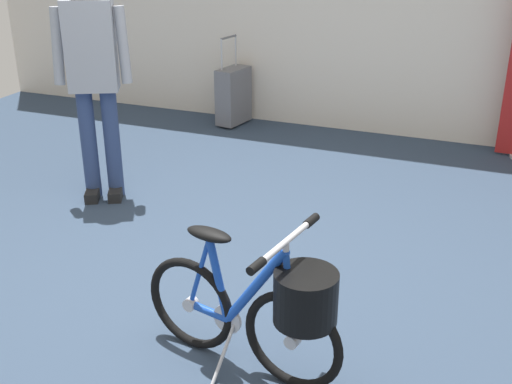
% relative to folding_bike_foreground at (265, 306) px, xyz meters
% --- Properties ---
extents(ground_plane, '(7.78, 7.78, 0.00)m').
position_rel_folding_bike_foreground_xyz_m(ground_plane, '(-0.43, 0.52, -0.35)').
color(ground_plane, '#2D3D51').
extents(folding_bike_foreground, '(0.98, 0.53, 0.70)m').
position_rel_folding_bike_foreground_xyz_m(folding_bike_foreground, '(0.00, 0.00, 0.00)').
color(folding_bike_foreground, black).
rests_on(folding_bike_foreground, ground_plane).
extents(visitor_near_wall, '(0.48, 0.37, 1.59)m').
position_rel_folding_bike_foreground_xyz_m(visitor_near_wall, '(-1.76, 1.40, 0.55)').
color(visitor_near_wall, navy).
rests_on(visitor_near_wall, ground_plane).
extents(rolling_suitcase, '(0.24, 0.39, 0.83)m').
position_rel_folding_bike_foreground_xyz_m(rolling_suitcase, '(-1.57, 3.28, -0.07)').
color(rolling_suitcase, slate).
rests_on(rolling_suitcase, ground_plane).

